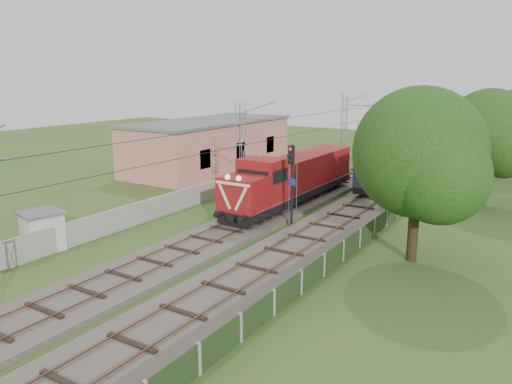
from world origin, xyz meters
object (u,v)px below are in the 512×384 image
Objects in this scene: coach_rake at (472,124)px; relay_hut at (43,231)px; signal_post at (292,171)px; locomotive at (292,178)px.

coach_rake reaches higher than relay_hut.
signal_post is 15.47m from relay_hut.
locomotive is 49.56m from coach_rake.
signal_post is at bearing -62.70° from locomotive.
relay_hut is (-7.40, -16.62, -1.02)m from locomotive.
relay_hut is at bearing -114.00° from locomotive.
signal_post is at bearing -92.43° from coach_rake.
coach_rake is 16.45× the size of signal_post.
locomotive is at bearing 66.00° from relay_hut.
signal_post reaches higher than relay_hut.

